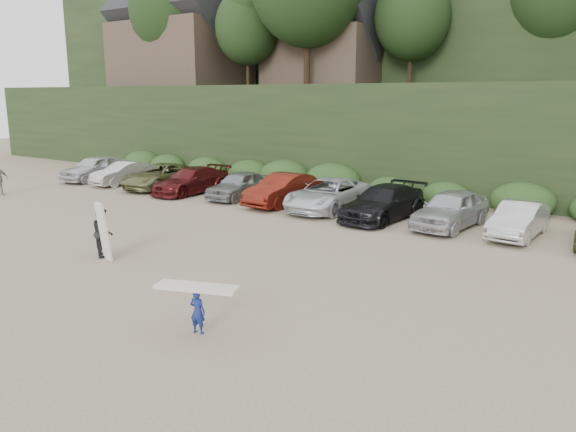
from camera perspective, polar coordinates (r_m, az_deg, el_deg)
The scene contains 5 objects.
ground at distance 16.95m, azimuth -3.42°, elevation -6.43°, with size 120.00×120.00×0.00m, color tan.
hillside_backdrop at distance 49.91m, azimuth 23.96°, elevation 17.93°, with size 90.00×41.50×28.00m.
parked_cars at distance 25.79m, azimuth 7.18°, elevation 1.72°, with size 39.21×6.09×1.62m.
child_surfer at distance 13.18m, azimuth -9.21°, elevation -8.51°, with size 2.00×1.17×1.16m.
adult_surfer at distance 20.06m, azimuth -18.29°, elevation -1.56°, with size 1.27×1.00×1.96m.
Camera 1 is at (9.97, -12.58, 5.43)m, focal length 35.00 mm.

